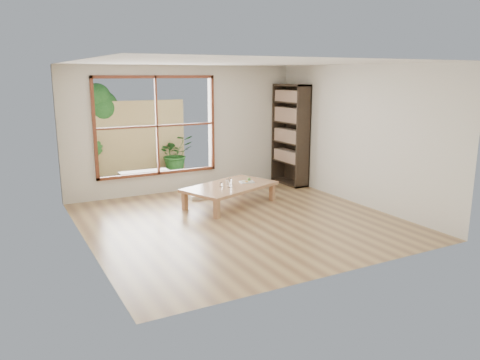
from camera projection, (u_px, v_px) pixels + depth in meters
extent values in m
plane|color=tan|center=(240.00, 220.00, 7.93)|extent=(5.00, 5.00, 0.00)
cube|color=#AB7F53|center=(230.00, 187.00, 8.80)|extent=(1.98, 1.54, 0.05)
cube|color=#AB7F53|center=(217.00, 209.00, 8.00)|extent=(0.11, 0.11, 0.33)
cube|color=#AB7F53|center=(185.00, 201.00, 8.52)|extent=(0.11, 0.11, 0.33)
cube|color=#AB7F53|center=(272.00, 192.00, 9.16)|extent=(0.11, 0.11, 0.33)
cube|color=#AB7F53|center=(241.00, 186.00, 9.67)|extent=(0.11, 0.11, 0.33)
cube|color=silver|center=(200.00, 194.00, 9.49)|extent=(0.57, 0.57, 0.08)
cube|color=#2E241A|center=(291.00, 135.00, 10.38)|extent=(0.35, 0.99, 2.21)
cylinder|color=silver|center=(230.00, 184.00, 8.61)|extent=(0.07, 0.07, 0.12)
cylinder|color=silver|center=(230.00, 181.00, 8.88)|extent=(0.07, 0.07, 0.11)
cylinder|color=silver|center=(228.00, 182.00, 8.84)|extent=(0.08, 0.08, 0.10)
cylinder|color=silver|center=(221.00, 185.00, 8.67)|extent=(0.06, 0.06, 0.07)
cube|color=white|center=(247.00, 182.00, 9.02)|extent=(0.30, 0.25, 0.02)
sphere|color=#507E32|center=(249.00, 179.00, 9.07)|extent=(0.07, 0.07, 0.07)
cube|color=gold|center=(247.00, 181.00, 8.97)|extent=(0.06, 0.05, 0.02)
cube|color=beige|center=(243.00, 181.00, 9.01)|extent=(0.07, 0.06, 0.02)
cylinder|color=silver|center=(250.00, 182.00, 8.98)|extent=(0.15, 0.05, 0.01)
cube|color=#3C332B|center=(143.00, 182.00, 10.71)|extent=(2.80, 2.00, 0.05)
cube|color=#2E241A|center=(144.00, 172.00, 10.19)|extent=(1.07, 0.33, 0.04)
cube|color=#2E241A|center=(123.00, 183.00, 9.91)|extent=(0.06, 0.06, 0.29)
cube|color=#2E241A|center=(120.00, 181.00, 10.11)|extent=(0.06, 0.06, 0.29)
cube|color=#2E241A|center=(167.00, 178.00, 10.35)|extent=(0.06, 0.06, 0.29)
cube|color=#2E241A|center=(164.00, 176.00, 10.55)|extent=(0.06, 0.06, 0.29)
cube|color=tan|center=(130.00, 138.00, 11.37)|extent=(2.80, 0.06, 1.80)
imported|color=#2B6324|center=(176.00, 154.00, 11.65)|extent=(0.89, 0.78, 0.93)
imported|color=#2B6324|center=(92.00, 160.00, 10.72)|extent=(0.60, 0.54, 0.93)
cylinder|color=#4C3D2D|center=(98.00, 143.00, 11.33)|extent=(0.14, 0.14, 1.60)
sphere|color=#2B6324|center=(101.00, 107.00, 11.20)|extent=(0.84, 0.84, 0.84)
sphere|color=#2B6324|center=(89.00, 116.00, 11.18)|extent=(0.70, 0.70, 0.70)
sphere|color=#2B6324|center=(97.00, 97.00, 11.01)|extent=(0.64, 0.64, 0.64)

